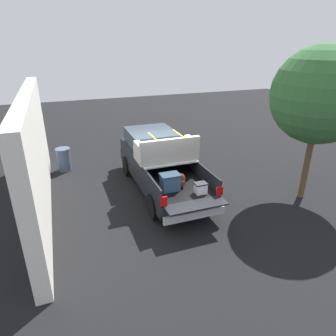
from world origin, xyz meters
name	(u,v)px	position (x,y,z in m)	size (l,w,h in m)	color
ground_plane	(162,189)	(0.00, 0.00, 0.00)	(40.00, 40.00, 0.00)	black
pickup_truck	(159,161)	(0.37, 0.00, 0.98)	(6.05, 2.07, 2.23)	black
building_facade	(36,154)	(0.18, 4.11, 1.88)	(8.69, 0.36, 3.75)	silver
tree_background	(320,96)	(-2.26, -4.45, 3.55)	(3.06, 3.06, 5.09)	brown
trash_can	(64,159)	(3.16, 3.32, 0.50)	(0.60, 0.60, 0.98)	#3F4C66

